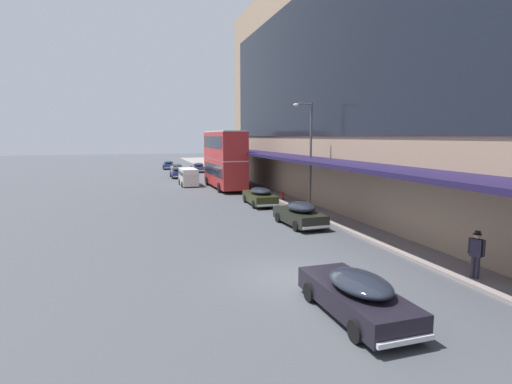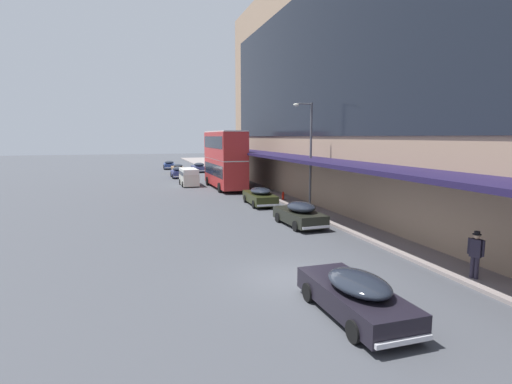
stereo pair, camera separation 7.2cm
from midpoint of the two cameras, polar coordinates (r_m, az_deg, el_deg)
name	(u,v)px [view 2 (the right image)]	position (r m, az deg, el deg)	size (l,w,h in m)	color
ground	(289,277)	(16.37, 4.93, -12.04)	(240.00, 240.00, 0.00)	#45474E
sidewalk_kerb	(502,252)	(22.73, 31.82, -7.32)	(10.00, 180.00, 0.15)	gray
transit_bus_kerbside_front	(225,158)	(43.11, -4.45, 4.90)	(2.90, 9.84, 6.17)	#B42A29
sedan_lead_near	(178,172)	(55.66, -11.05, 2.79)	(1.80, 4.42, 1.52)	navy
sedan_far_back	(169,165)	(70.94, -12.27, 3.81)	(2.06, 4.43, 1.44)	navy
sedan_second_mid	(300,214)	(25.26, 6.36, -3.13)	(2.11, 4.67, 1.55)	black
sedan_oncoming_front	(178,168)	(62.57, -11.09, 3.32)	(1.84, 4.99, 1.45)	#9E6E3D
sedan_second_near	(260,196)	(32.73, 0.63, -0.60)	(2.10, 5.05, 1.46)	#2B2F15
sedan_trailing_mid	(355,295)	(13.15, 14.15, -14.03)	(1.98, 4.92, 1.44)	black
sedan_lead_mid	(199,167)	(64.08, -8.11, 3.51)	(2.08, 4.48, 1.49)	navy
vw_van	(189,176)	(46.44, -9.55, 2.27)	(1.92, 4.56, 1.96)	beige
pedestrian_at_kerb	(476,252)	(17.63, 28.98, -7.55)	(0.38, 0.58, 1.86)	#2A2636
street_lamp	(309,150)	(29.34, 7.63, 6.04)	(1.50, 0.28, 7.84)	#4C4C51
fire_hydrant	(283,196)	(34.74, 3.94, -0.52)	(0.20, 0.40, 0.70)	red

